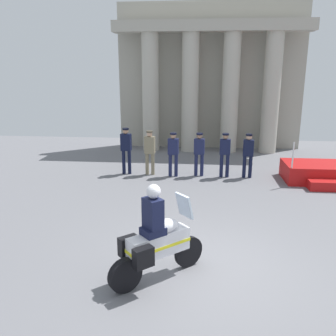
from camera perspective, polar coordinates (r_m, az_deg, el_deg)
name	(u,v)px	position (r m, az deg, el deg)	size (l,w,h in m)	color
ground_plane	(205,267)	(7.48, 5.91, -15.56)	(28.00, 28.00, 0.00)	slate
colonnade_backdrop	(210,78)	(17.79, 6.80, 14.18)	(9.10, 1.66, 7.02)	#A49F91
reviewing_stand	(322,173)	(13.79, 23.43, -0.77)	(2.59, 2.07, 1.54)	#B71414
officer_in_row_0	(126,147)	(13.53, -6.74, 3.35)	(0.40, 0.26, 1.77)	black
officer_in_row_1	(150,149)	(13.36, -2.95, 3.04)	(0.40, 0.26, 1.68)	#7A7056
officer_in_row_2	(173,151)	(13.12, 0.84, 2.76)	(0.40, 0.26, 1.65)	#191E42
officer_in_row_3	(199,151)	(13.23, 5.04, 2.76)	(0.40, 0.26, 1.63)	#191E42
officer_in_row_4	(225,152)	(13.19, 9.14, 2.63)	(0.40, 0.26, 1.65)	#141938
officer_in_row_5	(248,152)	(13.27, 12.75, 2.49)	(0.40, 0.26, 1.64)	black
motorcycle_with_rider	(155,241)	(6.69, -2.03, -11.65)	(1.65, 1.47, 1.90)	black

